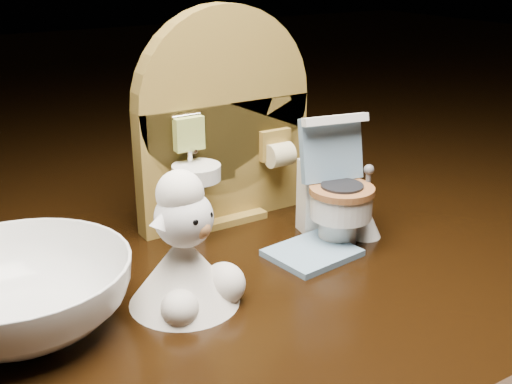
% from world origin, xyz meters
% --- Properties ---
extents(backdrop_panel, '(0.13, 0.05, 0.15)m').
position_xyz_m(backdrop_panel, '(-0.00, 0.06, 0.07)').
color(backdrop_panel, olive).
rests_on(backdrop_panel, ground).
extents(toy_toilet, '(0.05, 0.06, 0.08)m').
position_xyz_m(toy_toilet, '(0.05, -0.00, 0.03)').
color(toy_toilet, white).
rests_on(toy_toilet, ground).
extents(bath_mat, '(0.06, 0.05, 0.00)m').
position_xyz_m(bath_mat, '(0.02, -0.02, 0.00)').
color(bath_mat, '#6C8DA9').
rests_on(bath_mat, ground).
extents(toilet_brush, '(0.02, 0.02, 0.05)m').
position_xyz_m(toilet_brush, '(0.06, -0.01, 0.01)').
color(toilet_brush, white).
rests_on(toilet_brush, ground).
extents(plush_lamb, '(0.06, 0.06, 0.08)m').
position_xyz_m(plush_lamb, '(-0.08, -0.03, 0.03)').
color(plush_lamb, white).
rests_on(plush_lamb, ground).
extents(ceramic_bowl, '(0.14, 0.14, 0.04)m').
position_xyz_m(ceramic_bowl, '(-0.16, -0.00, 0.02)').
color(ceramic_bowl, white).
rests_on(ceramic_bowl, ground).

